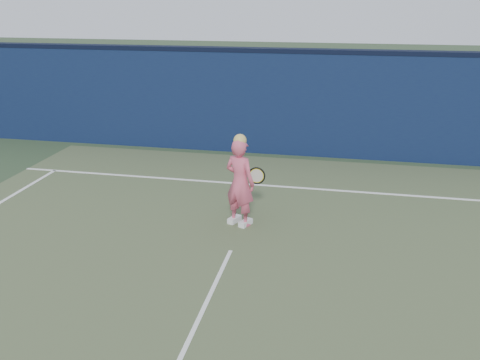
# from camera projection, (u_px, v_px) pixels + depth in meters

# --- Properties ---
(ground) EXTENTS (80.00, 80.00, 0.00)m
(ground) POSITION_uv_depth(u_px,v_px,m) (215.00, 285.00, 7.04)
(ground) COLOR #31452A
(ground) RESTS_ON ground
(backstop_wall) EXTENTS (24.00, 0.40, 2.50)m
(backstop_wall) POSITION_uv_depth(u_px,v_px,m) (278.00, 104.00, 12.61)
(backstop_wall) COLOR #0E193E
(backstop_wall) RESTS_ON ground
(wall_cap) EXTENTS (24.00, 0.42, 0.10)m
(wall_cap) POSITION_uv_depth(u_px,v_px,m) (280.00, 50.00, 12.16)
(wall_cap) COLOR black
(wall_cap) RESTS_ON backstop_wall
(player) EXTENTS (0.67, 0.57, 1.63)m
(player) POSITION_uv_depth(u_px,v_px,m) (240.00, 182.00, 8.65)
(player) COLOR #DF5674
(player) RESTS_ON ground
(racket) EXTENTS (0.57, 0.20, 0.32)m
(racket) POSITION_uv_depth(u_px,v_px,m) (255.00, 176.00, 9.00)
(racket) COLOR black
(racket) RESTS_ON ground
(court_lines) EXTENTS (11.00, 12.04, 0.01)m
(court_lines) POSITION_uv_depth(u_px,v_px,m) (209.00, 297.00, 6.73)
(court_lines) COLOR white
(court_lines) RESTS_ON court_surface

